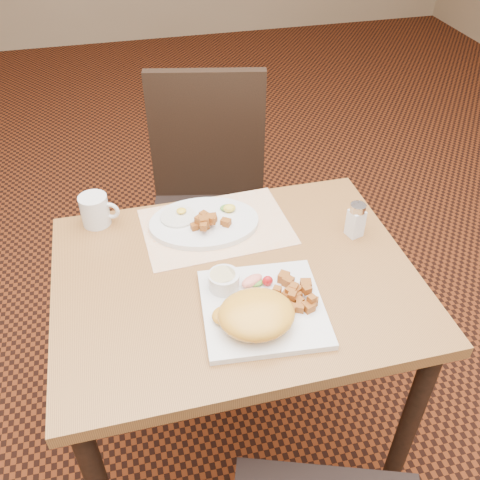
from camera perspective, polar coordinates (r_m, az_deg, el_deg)
name	(u,v)px	position (r m, az deg, el deg)	size (l,w,h in m)	color
ground	(237,436)	(1.94, -0.35, -20.14)	(8.00, 8.00, 0.00)	black
table	(236,305)	(1.42, -0.45, -6.96)	(0.90, 0.70, 0.75)	#97612E
chair_far	(209,195)	(1.99, -3.37, 4.83)	(0.50, 0.51, 0.97)	black
placemat	(216,227)	(1.49, -2.56, 1.43)	(0.40, 0.28, 0.00)	white
plate_square	(263,308)	(1.25, 2.46, -7.26)	(0.28, 0.28, 0.02)	silver
plate_oval	(204,223)	(1.49, -3.84, 1.85)	(0.30, 0.23, 0.02)	silver
hollandaise_mound	(256,315)	(1.19, 1.68, -7.98)	(0.18, 0.15, 0.06)	gold
ramekin	(224,280)	(1.28, -1.75, -4.29)	(0.07, 0.07, 0.04)	silver
garnish_sq	(256,281)	(1.29, 1.74, -4.38)	(0.08, 0.05, 0.03)	#387223
fried_egg	(179,216)	(1.50, -6.57, 2.57)	(0.10, 0.10, 0.02)	white
garnish_ov	(228,208)	(1.52, -1.24, 3.45)	(0.05, 0.04, 0.02)	#387223
salt_shaker	(356,219)	(1.47, 12.27, 2.16)	(0.05, 0.05, 0.10)	white
coffee_mug	(96,210)	(1.53, -15.15, 3.09)	(0.11, 0.08, 0.09)	silver
home_fries_sq	(295,294)	(1.26, 5.90, -5.79)	(0.10, 0.14, 0.03)	#A7591A
home_fries_ov	(209,221)	(1.45, -3.38, 2.03)	(0.11, 0.08, 0.04)	#A7591A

